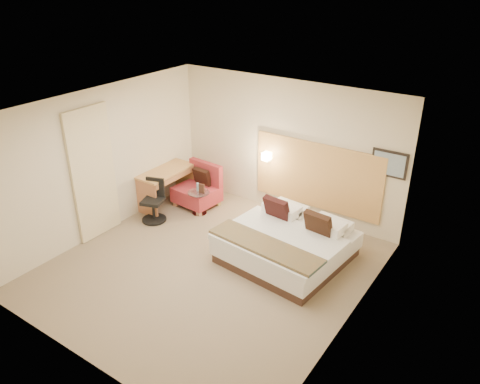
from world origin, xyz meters
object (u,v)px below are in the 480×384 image
Objects in this scene: desk at (167,178)px; side_table at (199,202)px; lounge_chair at (199,189)px; bed at (287,243)px; desk_chair at (154,204)px.

side_table is at bearing 3.30° from desk.
lounge_chair reaches higher than side_table.
bed is 2.84m from desk_chair.
lounge_chair is at bearing 163.70° from bed.
lounge_chair is 0.71× the size of desk.
bed is 2.62m from lounge_chair.
desk_chair is at bearing -106.99° from lounge_chair.
bed reaches higher than desk_chair.
side_table is (0.26, -0.32, -0.08)m from lounge_chair.
desk_chair reaches higher than side_table.
bed is 1.67× the size of desk.
lounge_chair is (-2.51, 0.73, 0.05)m from bed.
desk_chair is at bearing -174.38° from bed.
side_table is at bearing 169.67° from bed.
side_table is 0.40× the size of desk.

